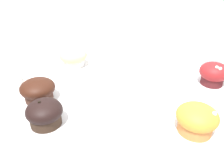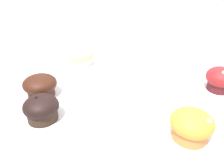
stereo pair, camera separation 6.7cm
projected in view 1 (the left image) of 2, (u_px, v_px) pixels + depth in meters
wall_back at (148, 48)px, 1.23m from camera, size 3.20×0.10×1.80m
muffin_front_center at (197, 119)px, 0.54m from camera, size 0.10×0.10×0.08m
muffin_back_left at (214, 74)px, 0.75m from camera, size 0.10×0.10×0.08m
muffin_back_right at (73, 57)px, 0.89m from camera, size 0.11×0.11×0.07m
muffin_front_left at (45, 113)px, 0.56m from camera, size 0.09×0.09×0.07m
muffin_front_right at (38, 90)px, 0.66m from camera, size 0.11×0.11×0.07m
serving_plate at (118, 106)px, 0.64m from camera, size 0.20×0.20×0.01m
price_card at (19, 81)px, 0.72m from camera, size 0.06×0.05×0.06m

